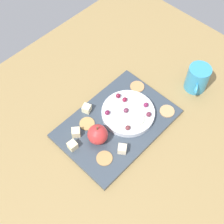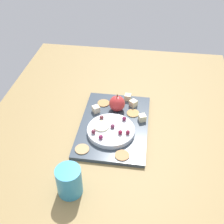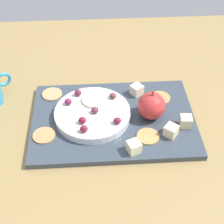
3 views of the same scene
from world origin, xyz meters
TOP-DOWN VIEW (x-y plane):
  - table at (0.00, 0.00)cm, footprint 128.67×102.79cm
  - platter at (-1.91, -0.01)cm, footprint 38.55×26.29cm
  - serving_dish at (-6.81, 0.52)cm, footprint 17.97×17.97cm
  - apple_whole at (6.97, 0.43)cm, footprint 6.55×6.55cm
  - apple_stem at (6.97, 0.43)cm, footprint 0.50×0.50cm
  - cheese_cube_0 at (10.58, -6.42)cm, footprint 3.73×3.73cm
  - cheese_cube_1 at (14.53, -3.71)cm, footprint 2.88×2.88cm
  - cheese_cube_2 at (1.76, -10.65)cm, footprint 3.42×3.42cm
  - cheese_cube_3 at (4.59, 8.37)cm, footprint 3.69×3.69cm
  - cracker_0 at (10.34, 6.21)cm, footprint 5.09×5.09cm
  - cracker_1 at (-16.98, 9.36)cm, footprint 5.09×5.09cm
  - cracker_2 at (-17.86, -5.00)cm, footprint 5.09×5.09cm
  - cracker_3 at (5.42, -6.76)cm, footprint 5.09×5.09cm
  - grape_0 at (-6.21, -0.14)cm, footprint 1.75×1.57cm
  - grape_1 at (-8.78, -5.96)cm, footprint 1.75×1.57cm
  - grape_2 at (-1.29, -3.84)cm, footprint 1.75×1.57cm
  - grape_3 at (-1.71, 4.94)cm, footprint 1.75×1.57cm
  - grape_4 at (-12.51, 3.38)cm, footprint 1.75×1.57cm
  - grape_5 at (-9.13, -3.24)cm, footprint 1.75×1.57cm
  - grape_6 at (-10.20, 6.50)cm, footprint 1.75×1.57cm
  - apple_slice_0 at (-6.29, 4.23)cm, footprint 5.88×5.88cm
  - cup at (-33.28, 9.46)cm, footprint 10.30×7.82cm

SIDE VIEW (x-z plane):
  - table at x=0.00cm, z-range 0.00..4.38cm
  - platter at x=-1.91cm, z-range 4.38..5.84cm
  - cracker_0 at x=10.34cm, z-range 5.84..6.24cm
  - cracker_1 at x=-16.98cm, z-range 5.84..6.24cm
  - cracker_2 at x=-17.86cm, z-range 5.84..6.24cm
  - cracker_3 at x=5.42cm, z-range 5.84..6.24cm
  - serving_dish at x=-6.81cm, z-range 5.84..7.73cm
  - cheese_cube_0 at x=10.58cm, z-range 5.84..8.48cm
  - cheese_cube_1 at x=14.53cm, z-range 5.84..8.48cm
  - cheese_cube_2 at x=1.76cm, z-range 5.84..8.48cm
  - cheese_cube_3 at x=4.59cm, z-range 5.84..8.48cm
  - apple_slice_0 at x=-6.29cm, z-range 7.73..8.33cm
  - grape_3 at x=-1.71cm, z-range 7.73..9.14cm
  - grape_0 at x=-6.21cm, z-range 7.73..9.21cm
  - grape_2 at x=-1.29cm, z-range 7.73..9.26cm
  - grape_4 at x=-12.51cm, z-range 7.73..9.26cm
  - grape_5 at x=-9.13cm, z-range 7.73..9.29cm
  - grape_1 at x=-8.78cm, z-range 7.73..9.34cm
  - grape_6 at x=-10.20cm, z-range 7.73..9.37cm
  - apple_whole at x=6.97cm, z-range 5.84..12.38cm
  - cup at x=-33.28cm, z-range 4.38..14.29cm
  - apple_stem at x=6.97cm, z-range 12.38..13.58cm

